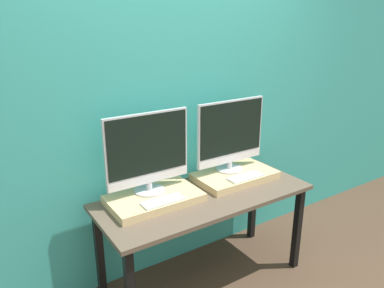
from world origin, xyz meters
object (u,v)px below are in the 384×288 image
at_px(monitor_left, 148,152).
at_px(keyboard_right, 245,177).
at_px(monitor_right, 231,134).
at_px(keyboard_left, 163,201).

distance_m(monitor_left, keyboard_right, 0.78).
relative_size(monitor_right, keyboard_right, 2.12).
bearing_deg(monitor_right, keyboard_left, -164.86).
distance_m(monitor_left, monitor_right, 0.70).
bearing_deg(monitor_right, monitor_left, 180.00).
distance_m(monitor_left, keyboard_left, 0.34).
height_order(keyboard_left, monitor_right, monitor_right).
relative_size(monitor_left, monitor_right, 1.00).
xyz_separation_m(keyboard_left, monitor_right, (0.70, 0.19, 0.28)).
height_order(monitor_left, keyboard_right, monitor_left).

